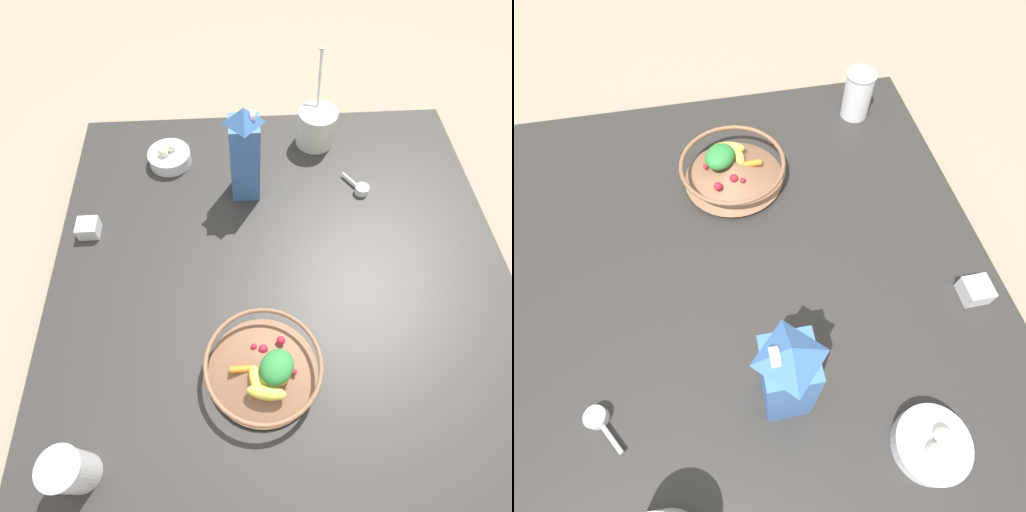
# 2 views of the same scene
# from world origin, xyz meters

# --- Properties ---
(ground_plane) EXTENTS (6.00, 6.00, 0.00)m
(ground_plane) POSITION_xyz_m (0.00, 0.00, 0.00)
(ground_plane) COLOR gray
(countertop) EXTENTS (1.13, 1.13, 0.04)m
(countertop) POSITION_xyz_m (0.00, 0.00, 0.02)
(countertop) COLOR #2D2B28
(countertop) RESTS_ON ground_plane
(fruit_bowl) EXTENTS (0.24, 0.24, 0.09)m
(fruit_bowl) POSITION_xyz_m (-0.26, 0.06, 0.08)
(fruit_bowl) COLOR brown
(fruit_bowl) RESTS_ON countertop
(milk_carton) EXTENTS (0.07, 0.07, 0.28)m
(milk_carton) POSITION_xyz_m (0.25, 0.08, 0.18)
(milk_carton) COLOR #3D6BB2
(milk_carton) RESTS_ON countertop
(yogurt_tub) EXTENTS (0.16, 0.11, 0.24)m
(yogurt_tub) POSITION_xyz_m (0.44, -0.14, 0.10)
(yogurt_tub) COLOR silver
(yogurt_tub) RESTS_ON countertop
(drinking_cup) EXTENTS (0.08, 0.08, 0.12)m
(drinking_cup) POSITION_xyz_m (-0.43, 0.41, 0.10)
(drinking_cup) COLOR white
(drinking_cup) RESTS_ON countertop
(spice_jar) EXTENTS (0.05, 0.05, 0.04)m
(spice_jar) POSITION_xyz_m (0.13, 0.49, 0.06)
(spice_jar) COLOR silver
(spice_jar) RESTS_ON countertop
(measuring_scoop) EXTENTS (0.09, 0.06, 0.02)m
(measuring_scoop) POSITION_xyz_m (0.23, -0.25, 0.05)
(measuring_scoop) COLOR white
(measuring_scoop) RESTS_ON countertop
(garlic_bowl) EXTENTS (0.12, 0.12, 0.06)m
(garlic_bowl) POSITION_xyz_m (0.38, 0.29, 0.06)
(garlic_bowl) COLOR white
(garlic_bowl) RESTS_ON countertop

